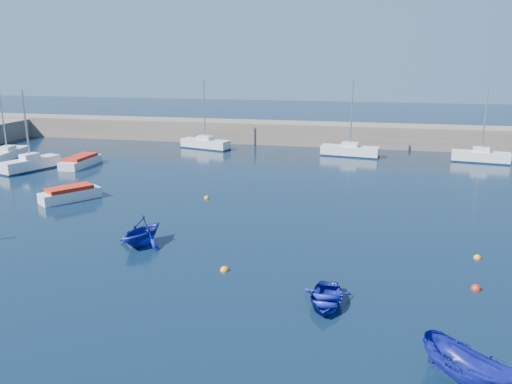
% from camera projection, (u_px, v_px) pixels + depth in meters
% --- Properties ---
extents(ground, '(220.00, 220.00, 0.00)m').
position_uv_depth(ground, '(201.00, 338.00, 19.40)').
color(ground, black).
rests_on(ground, ground).
extents(back_wall, '(96.00, 4.50, 2.60)m').
position_uv_depth(back_wall, '(317.00, 134.00, 62.46)').
color(back_wall, '#6F6155').
rests_on(back_wall, ground).
extents(sailboat_3, '(3.40, 5.85, 7.64)m').
position_uv_depth(sailboat_3, '(31.00, 164.00, 48.02)').
color(sailboat_3, silver).
rests_on(sailboat_3, ground).
extents(sailboat_4, '(2.64, 6.41, 8.18)m').
position_uv_depth(sailboat_4, '(8.00, 154.00, 53.08)').
color(sailboat_4, silver).
rests_on(sailboat_4, ground).
extents(sailboat_5, '(6.29, 3.35, 8.06)m').
position_uv_depth(sailboat_5, '(205.00, 144.00, 59.50)').
color(sailboat_5, silver).
rests_on(sailboat_5, ground).
extents(sailboat_6, '(6.45, 2.74, 8.28)m').
position_uv_depth(sailboat_6, '(350.00, 151.00, 54.99)').
color(sailboat_6, silver).
rests_on(sailboat_6, ground).
extents(sailboat_7, '(5.79, 2.44, 7.56)m').
position_uv_depth(sailboat_7, '(480.00, 156.00, 51.76)').
color(sailboat_7, silver).
rests_on(sailboat_7, ground).
extents(motorboat_1, '(3.80, 4.47, 1.08)m').
position_uv_depth(motorboat_1, '(70.00, 194.00, 38.00)').
color(motorboat_1, silver).
rests_on(motorboat_1, ground).
extents(motorboat_2, '(1.85, 5.19, 1.07)m').
position_uv_depth(motorboat_2, '(81.00, 161.00, 49.96)').
color(motorboat_2, silver).
rests_on(motorboat_2, ground).
extents(dinghy_center, '(2.25, 3.12, 0.64)m').
position_uv_depth(dinghy_center, '(326.00, 298.00, 21.94)').
color(dinghy_center, navy).
rests_on(dinghy_center, ground).
extents(dinghy_left, '(3.54, 3.84, 1.68)m').
position_uv_depth(dinghy_left, '(141.00, 231.00, 28.86)').
color(dinghy_left, navy).
rests_on(dinghy_left, ground).
extents(dinghy_right, '(3.41, 3.52, 1.38)m').
position_uv_depth(dinghy_right, '(467.00, 369.00, 16.35)').
color(dinghy_right, navy).
rests_on(dinghy_right, ground).
extents(buoy_0, '(0.45, 0.45, 0.45)m').
position_uv_depth(buoy_0, '(225.00, 270.00, 25.55)').
color(buoy_0, orange).
rests_on(buoy_0, ground).
extents(buoy_1, '(0.46, 0.46, 0.46)m').
position_uv_depth(buoy_1, '(476.00, 289.00, 23.50)').
color(buoy_1, '#AD220D').
rests_on(buoy_1, ground).
extents(buoy_2, '(0.40, 0.40, 0.40)m').
position_uv_depth(buoy_2, '(477.00, 258.00, 27.12)').
color(buoy_2, orange).
rests_on(buoy_2, ground).
extents(buoy_3, '(0.41, 0.41, 0.41)m').
position_uv_depth(buoy_3, '(207.00, 198.00, 38.62)').
color(buoy_3, orange).
rests_on(buoy_3, ground).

